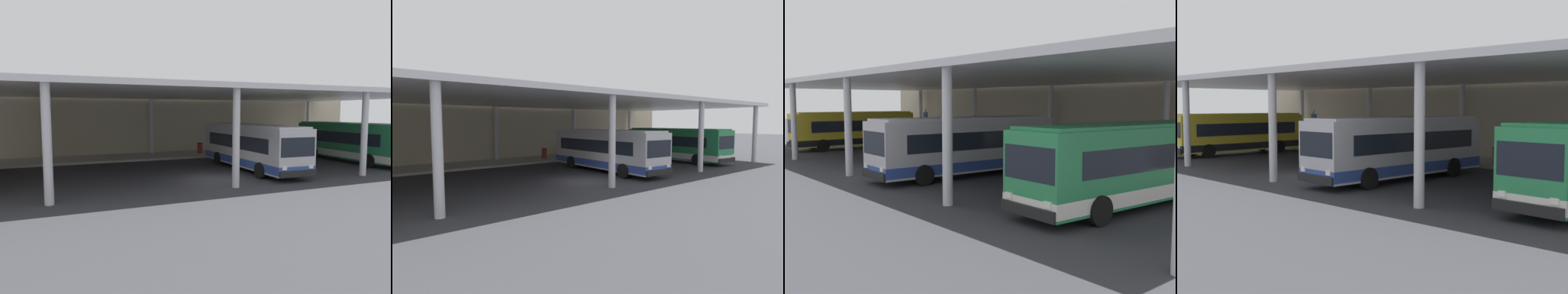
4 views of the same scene
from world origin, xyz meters
TOP-DOWN VIEW (x-y plane):
  - ground_plane at (0.00, 0.00)m, footprint 200.00×200.00m
  - platform_kerb at (0.00, 11.75)m, footprint 42.00×4.50m
  - station_building_facade at (0.00, 15.00)m, footprint 48.00×1.60m
  - canopy_shelter at (0.00, 5.50)m, footprint 40.00×17.00m
  - bus_nearest_bay at (-14.26, 4.09)m, footprint 2.74×10.53m
  - bus_second_bay at (3.96, 2.31)m, footprint 2.97×10.61m
  - bench_waiting at (7.40, 11.82)m, footprint 1.80×0.45m
  - trash_bin at (4.08, 11.46)m, footprint 0.52×0.52m
  - banner_sign at (-13.50, 10.94)m, footprint 0.70×0.12m

SIDE VIEW (x-z plane):
  - ground_plane at x=0.00m, z-range 0.00..0.00m
  - platform_kerb at x=0.00m, z-range 0.00..0.18m
  - bench_waiting at x=7.40m, z-range 0.20..1.12m
  - trash_bin at x=4.08m, z-range 0.19..1.17m
  - bus_nearest_bay at x=-14.26m, z-range 0.07..3.24m
  - bus_second_bay at x=3.96m, z-range 0.07..3.24m
  - banner_sign at x=-13.50m, z-range 0.38..3.58m
  - station_building_facade at x=0.00m, z-range 0.00..6.79m
  - canopy_shelter at x=0.00m, z-range 2.52..8.07m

